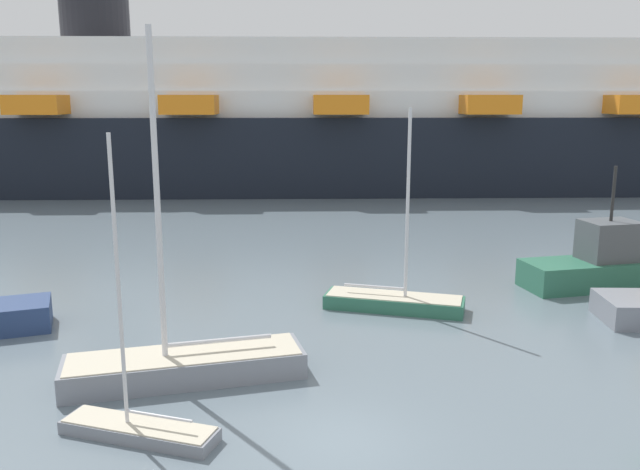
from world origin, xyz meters
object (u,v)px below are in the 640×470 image
at_px(sailboat_3, 185,362).
at_px(fishing_boat_0, 602,264).
at_px(cruise_ship, 333,121).
at_px(sailboat_1, 138,424).
at_px(sailboat_4, 394,300).

xyz_separation_m(sailboat_3, fishing_boat_0, (17.70, 9.66, 0.50)).
distance_m(fishing_boat_0, cruise_ship, 37.70).
distance_m(sailboat_1, sailboat_4, 13.07).
bearing_deg(sailboat_3, fishing_boat_0, -164.18).
bearing_deg(sailboat_4, sailboat_3, -121.57).
bearing_deg(fishing_boat_0, sailboat_4, -174.18).
xyz_separation_m(sailboat_4, cruise_ship, (-0.45, 38.84, 5.89)).
xyz_separation_m(sailboat_1, cruise_ship, (7.74, 49.04, 5.94)).
bearing_deg(sailboat_1, sailboat_3, -80.13).
relative_size(sailboat_3, cruise_ship, 0.08).
distance_m(sailboat_4, fishing_boat_0, 10.60).
relative_size(sailboat_1, fishing_boat_0, 1.04).
relative_size(sailboat_4, cruise_ship, 0.07).
relative_size(sailboat_3, sailboat_4, 1.29).
distance_m(sailboat_1, cruise_ship, 50.00).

